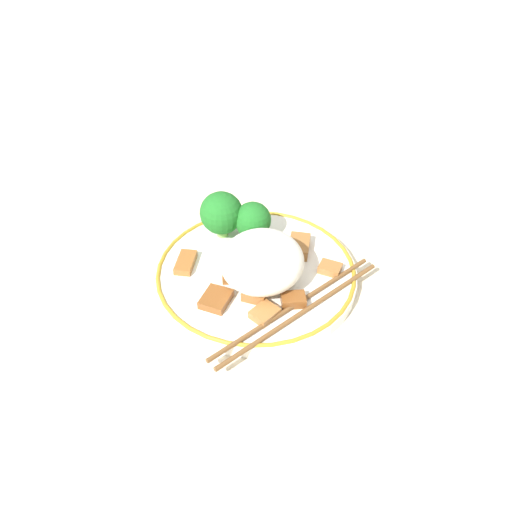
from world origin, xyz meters
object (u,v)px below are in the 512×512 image
Objects in this scene: broccoli_back_center at (221,213)px; chopsticks at (298,309)px; plate at (256,273)px; broccoli_back_left at (253,221)px.

chopsticks is (0.08, 0.13, -0.03)m from broccoli_back_center.
broccoli_back_center reaches higher than plate.
plate is 0.08m from broccoli_back_center.
broccoli_back_center is at bearing -121.30° from plate.
chopsticks is at bearing 59.41° from broccoli_back_center.
plate is 0.07m from broccoli_back_left.
broccoli_back_center is at bearing -74.76° from broccoli_back_left.
plate is 1.09× the size of chopsticks.
broccoli_back_left is 0.13m from chopsticks.
broccoli_back_center is (-0.04, -0.06, 0.04)m from plate.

